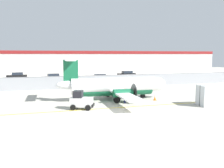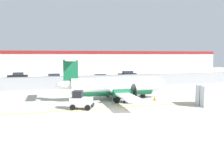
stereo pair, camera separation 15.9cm
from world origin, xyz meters
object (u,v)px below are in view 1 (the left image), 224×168
parked_car_0 (17,76)px  traffic_cone_near_left (88,97)px  cargo_container (210,95)px  traffic_cone_near_right (155,98)px  baggage_tug (81,101)px  traffic_cone_far_left (87,100)px  parked_car_3 (127,74)px  parked_car_2 (100,78)px  ground_crew_worker (125,95)px  commuter_airplane (116,86)px  parked_car_1 (53,77)px

parked_car_0 → traffic_cone_near_left: bearing=109.2°
cargo_container → traffic_cone_near_right: (-4.28, 4.53, -0.79)m
traffic_cone_near_left → cargo_container: bearing=-32.4°
baggage_tug → traffic_cone_far_left: bearing=90.9°
parked_car_0 → parked_car_3: same height
parked_car_0 → parked_car_2: size_ratio=0.97×
ground_crew_worker → parked_car_3: same height
traffic_cone_near_right → parked_car_3: (6.91, 28.23, 0.58)m
commuter_airplane → parked_car_0: bearing=117.7°
baggage_tug → parked_car_2: baggage_tug is taller
traffic_cone_far_left → parked_car_3: (15.02, 27.30, 0.58)m
cargo_container → parked_car_3: cargo_container is taller
parked_car_0 → parked_car_3: bearing=173.9°
parked_car_1 → traffic_cone_near_left: bearing=90.3°
traffic_cone_near_left → parked_car_1: size_ratio=0.15×
parked_car_3 → parked_car_0: bearing=-9.6°
baggage_tug → parked_car_2: 24.44m
traffic_cone_near_left → traffic_cone_near_right: bearing=-21.7°
baggage_tug → parked_car_2: (7.95, 23.11, 0.04)m
traffic_cone_near_left → parked_car_1: parked_car_1 is taller
ground_crew_worker → parked_car_3: bearing=-82.3°
traffic_cone_near_left → parked_car_1: (-2.75, 21.74, 0.58)m
traffic_cone_near_right → parked_car_3: 29.07m
parked_car_3 → parked_car_2: bearing=37.6°
commuter_airplane → baggage_tug: size_ratio=6.24×
cargo_container → ground_crew_worker: bearing=164.6°
cargo_container → traffic_cone_near_left: bearing=157.2°
traffic_cone_near_left → parked_car_3: (14.50, 25.21, 0.58)m
traffic_cone_far_left → parked_car_3: parked_car_3 is taller
cargo_container → parked_car_2: bearing=112.2°
traffic_cone_near_left → parked_car_0: bearing=109.6°
parked_car_3 → cargo_container: bearing=81.4°
baggage_tug → traffic_cone_near_right: 9.62m
parked_car_2 → traffic_cone_far_left: bearing=-102.7°
baggage_tug → traffic_cone_near_right: bearing=35.6°
cargo_container → parked_car_2: cargo_container is taller
commuter_airplane → parked_car_1: 23.62m
cargo_container → traffic_cone_far_left: cargo_container is taller
traffic_cone_near_right → parked_car_2: size_ratio=0.15×
traffic_cone_near_right → traffic_cone_far_left: same height
parked_car_2 → parked_car_3: 11.10m
cargo_container → parked_car_0: 41.35m
ground_crew_worker → traffic_cone_near_left: ground_crew_worker is taller
commuter_airplane → parked_car_2: (2.86, 18.92, -0.71)m
cargo_container → traffic_cone_far_left: (-12.40, 5.45, -0.79)m
ground_crew_worker → parked_car_2: same height
commuter_airplane → parked_car_0: commuter_airplane is taller
parked_car_2 → commuter_airplane: bearing=-92.7°
baggage_tug → parked_car_3: (16.25, 30.48, 0.04)m
ground_crew_worker → parked_car_0: same height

